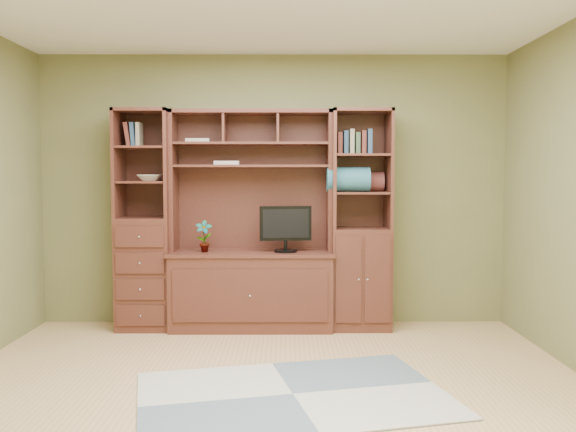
{
  "coord_description": "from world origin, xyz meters",
  "views": [
    {
      "loc": [
        0.12,
        -3.93,
        1.45
      ],
      "look_at": [
        0.14,
        1.2,
        1.1
      ],
      "focal_mm": 38.0,
      "sensor_mm": 36.0,
      "label": 1
    }
  ],
  "objects_px": {
    "monitor": "(286,220)",
    "left_tower": "(145,220)",
    "right_tower": "(360,220)",
    "center_hutch": "(251,220)"
  },
  "relations": [
    {
      "from": "center_hutch",
      "to": "monitor",
      "type": "height_order",
      "value": "center_hutch"
    },
    {
      "from": "center_hutch",
      "to": "monitor",
      "type": "relative_size",
      "value": 3.48
    },
    {
      "from": "left_tower",
      "to": "monitor",
      "type": "xyz_separation_m",
      "value": [
        1.32,
        -0.07,
        -0.0
      ]
    },
    {
      "from": "left_tower",
      "to": "right_tower",
      "type": "bearing_deg",
      "value": 0.0
    },
    {
      "from": "left_tower",
      "to": "right_tower",
      "type": "relative_size",
      "value": 1.0
    },
    {
      "from": "left_tower",
      "to": "right_tower",
      "type": "xyz_separation_m",
      "value": [
        2.02,
        0.0,
        0.0
      ]
    },
    {
      "from": "monitor",
      "to": "left_tower",
      "type": "bearing_deg",
      "value": 170.16
    },
    {
      "from": "right_tower",
      "to": "monitor",
      "type": "height_order",
      "value": "right_tower"
    },
    {
      "from": "center_hutch",
      "to": "right_tower",
      "type": "distance_m",
      "value": 1.03
    },
    {
      "from": "center_hutch",
      "to": "monitor",
      "type": "bearing_deg",
      "value": -6.24
    }
  ]
}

